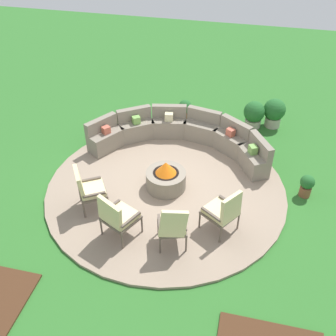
% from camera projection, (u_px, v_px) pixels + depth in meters
% --- Properties ---
extents(ground_plane, '(24.00, 24.00, 0.00)m').
position_uv_depth(ground_plane, '(166.00, 189.00, 8.97)').
color(ground_plane, '#2D6B28').
extents(patio_circle, '(5.36, 5.36, 0.06)m').
position_uv_depth(patio_circle, '(166.00, 188.00, 8.95)').
color(patio_circle, gray).
rests_on(patio_circle, ground_plane).
extents(fire_pit, '(0.89, 0.89, 0.69)m').
position_uv_depth(fire_pit, '(166.00, 178.00, 8.77)').
color(fire_pit, gray).
rests_on(fire_pit, patio_circle).
extents(curved_stone_bench, '(4.51, 1.81, 0.82)m').
position_uv_depth(curved_stone_bench, '(182.00, 135.00, 10.02)').
color(curved_stone_bench, gray).
rests_on(curved_stone_bench, patio_circle).
extents(lounge_chair_front_left, '(0.76, 0.78, 1.03)m').
position_uv_depth(lounge_chair_front_left, '(88.00, 188.00, 8.08)').
color(lounge_chair_front_left, brown).
rests_on(lounge_chair_front_left, patio_circle).
extents(lounge_chair_front_right, '(0.80, 0.81, 1.06)m').
position_uv_depth(lounge_chair_front_right, '(117.00, 216.00, 7.45)').
color(lounge_chair_front_right, brown).
rests_on(lounge_chair_front_right, patio_circle).
extents(lounge_chair_back_left, '(0.67, 0.68, 1.04)m').
position_uv_depth(lounge_chair_back_left, '(172.00, 225.00, 7.25)').
color(lounge_chair_back_left, brown).
rests_on(lounge_chair_back_left, patio_circle).
extents(lounge_chair_back_right, '(0.80, 0.80, 1.00)m').
position_uv_depth(lounge_chair_back_right, '(224.00, 211.00, 7.57)').
color(lounge_chair_back_right, brown).
rests_on(lounge_chair_back_right, patio_circle).
extents(potted_plant_0, '(0.31, 0.31, 0.54)m').
position_uv_depth(potted_plant_0, '(307.00, 185.00, 8.63)').
color(potted_plant_0, brown).
rests_on(potted_plant_0, ground_plane).
extents(potted_plant_1, '(0.58, 0.58, 0.76)m').
position_uv_depth(potted_plant_1, '(254.00, 114.00, 10.84)').
color(potted_plant_1, '#A89E8E').
rests_on(potted_plant_1, ground_plane).
extents(potted_plant_2, '(0.60, 0.60, 0.81)m').
position_uv_depth(potted_plant_2, '(274.00, 112.00, 10.84)').
color(potted_plant_2, '#A89E8E').
rests_on(potted_plant_2, ground_plane).
extents(potted_plant_3, '(0.37, 0.37, 0.59)m').
position_uv_depth(potted_plant_3, '(185.00, 109.00, 11.22)').
color(potted_plant_3, brown).
rests_on(potted_plant_3, ground_plane).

